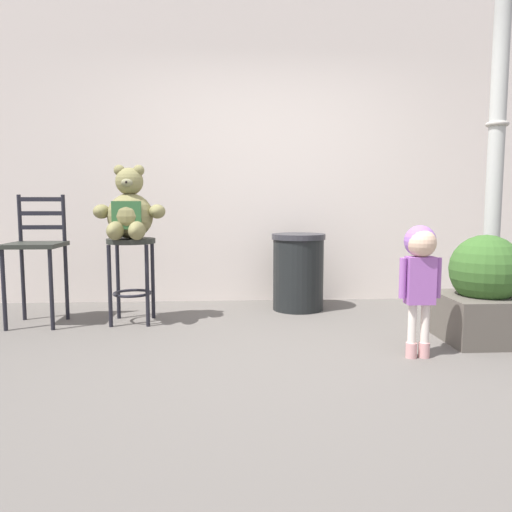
{
  "coord_description": "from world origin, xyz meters",
  "views": [
    {
      "loc": [
        -0.37,
        -2.92,
        0.99
      ],
      "look_at": [
        -0.15,
        0.73,
        0.6
      ],
      "focal_mm": 34.37,
      "sensor_mm": 36.0,
      "label": 1
    }
  ],
  "objects": [
    {
      "name": "trash_bin",
      "position": [
        0.29,
        1.58,
        0.36
      ],
      "size": [
        0.5,
        0.5,
        0.71
      ],
      "color": "black",
      "rests_on": "ground_plane"
    },
    {
      "name": "lamppost",
      "position": [
        1.84,
        1.04,
        1.12
      ],
      "size": [
        0.31,
        0.31,
        2.82
      ],
      "color": "#A7AE9F",
      "rests_on": "ground_plane"
    },
    {
      "name": "bar_stool_with_teddy",
      "position": [
        -1.16,
        1.16,
        0.51
      ],
      "size": [
        0.4,
        0.4,
        0.7
      ],
      "color": "#272A24",
      "rests_on": "ground_plane"
    },
    {
      "name": "bar_chair_empty",
      "position": [
        -1.92,
        1.15,
        0.61
      ],
      "size": [
        0.43,
        0.43,
        1.07
      ],
      "color": "#272A24",
      "rests_on": "ground_plane"
    },
    {
      "name": "planter_with_shrub",
      "position": [
        1.48,
        0.46,
        0.35
      ],
      "size": [
        0.59,
        0.59,
        0.77
      ],
      "color": "#544E45",
      "rests_on": "ground_plane"
    },
    {
      "name": "child_walking",
      "position": [
        0.86,
        0.1,
        0.62
      ],
      "size": [
        0.27,
        0.22,
        0.85
      ],
      "rotation": [
        0.0,
        0.0,
        -0.01
      ],
      "color": "#CF9693",
      "rests_on": "ground_plane"
    },
    {
      "name": "building_wall",
      "position": [
        0.0,
        2.19,
        1.7
      ],
      "size": [
        6.47,
        0.3,
        3.39
      ],
      "primitive_type": "cube",
      "color": "beige",
      "rests_on": "ground_plane"
    },
    {
      "name": "ground_plane",
      "position": [
        0.0,
        0.0,
        0.0
      ],
      "size": [
        24.0,
        24.0,
        0.0
      ],
      "primitive_type": "plane",
      "color": "#5A5550"
    },
    {
      "name": "teddy_bear",
      "position": [
        -1.16,
        1.13,
        0.92
      ],
      "size": [
        0.58,
        0.52,
        0.6
      ],
      "color": "olive",
      "rests_on": "bar_stool_with_teddy"
    }
  ]
}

